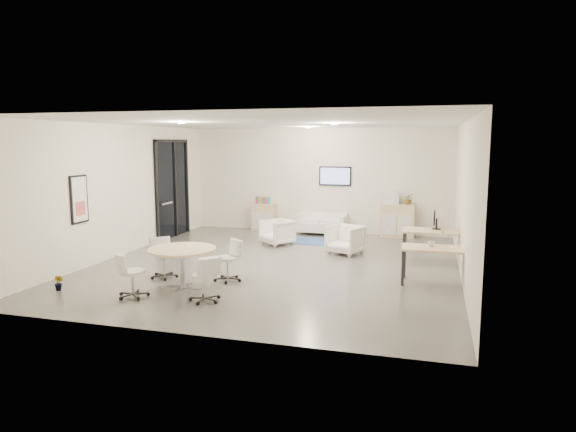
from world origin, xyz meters
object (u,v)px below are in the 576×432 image
(sideboard_left, at_px, (264,217))
(loveseat, at_px, (322,224))
(armchair_right, at_px, (345,238))
(round_table, at_px, (182,253))
(armchair_left, at_px, (277,231))
(desk_front, at_px, (438,251))
(desk_rear, at_px, (436,234))
(sideboard_right, at_px, (397,221))

(sideboard_left, distance_m, loveseat, 1.92)
(sideboard_left, distance_m, armchair_right, 4.10)
(round_table, bearing_deg, armchair_left, 83.86)
(armchair_left, height_order, desk_front, armchair_left)
(sideboard_left, distance_m, armchair_left, 2.35)
(loveseat, height_order, desk_rear, desk_rear)
(armchair_left, distance_m, desk_rear, 4.32)
(armchair_left, distance_m, round_table, 4.58)
(desk_front, bearing_deg, armchair_right, 133.35)
(sideboard_left, xyz_separation_m, sideboard_right, (4.15, -0.04, 0.07))
(armchair_left, relative_size, desk_front, 0.53)
(round_table, bearing_deg, armchair_right, 57.64)
(sideboard_right, xyz_separation_m, armchair_right, (-1.09, -2.70, -0.10))
(sideboard_right, bearing_deg, sideboard_left, 179.43)
(loveseat, bearing_deg, sideboard_right, 4.18)
(loveseat, distance_m, desk_front, 5.89)
(loveseat, bearing_deg, desk_rear, -41.56)
(sideboard_left, bearing_deg, round_table, -84.98)
(armchair_left, height_order, desk_rear, desk_rear)
(desk_rear, height_order, round_table, same)
(armchair_left, bearing_deg, desk_rear, 22.33)
(loveseat, height_order, armchair_right, armchair_right)
(sideboard_right, bearing_deg, armchair_left, -146.29)
(round_table, bearing_deg, sideboard_left, 95.02)
(loveseat, bearing_deg, armchair_left, -112.06)
(armchair_right, xyz_separation_m, desk_rear, (2.17, -0.49, 0.31))
(desk_rear, bearing_deg, armchair_right, 166.81)
(armchair_left, distance_m, desk_front, 5.10)
(sideboard_right, relative_size, armchair_right, 1.25)
(desk_front, height_order, round_table, round_table)
(desk_rear, bearing_deg, round_table, -144.14)
(desk_front, bearing_deg, loveseat, 123.66)
(armchair_left, height_order, armchair_right, armchair_right)
(loveseat, relative_size, desk_rear, 1.00)
(sideboard_right, distance_m, armchair_right, 2.91)
(armchair_right, bearing_deg, desk_front, -24.28)
(sideboard_left, relative_size, armchair_left, 1.12)
(sideboard_left, height_order, desk_rear, sideboard_left)
(sideboard_right, xyz_separation_m, loveseat, (-2.24, -0.11, -0.19))
(desk_rear, distance_m, desk_front, 1.76)
(armchair_right, height_order, desk_front, armchair_right)
(loveseat, distance_m, desk_rear, 4.54)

